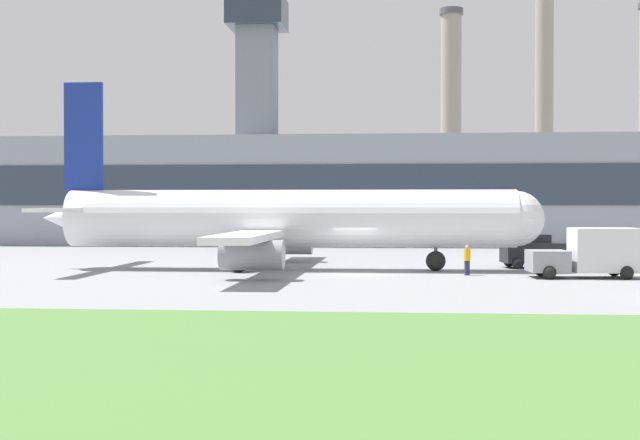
% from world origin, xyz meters
% --- Properties ---
extents(ground_plane, '(400.00, 400.00, 0.00)m').
position_xyz_m(ground_plane, '(0.00, 0.00, 0.00)').
color(ground_plane, gray).
extents(terminal_building, '(79.06, 10.77, 23.49)m').
position_xyz_m(terminal_building, '(-0.43, 35.48, 5.36)').
color(terminal_building, '#8C939E').
rests_on(terminal_building, ground_plane).
extents(smokestack_left, '(3.04, 3.04, 29.01)m').
position_xyz_m(smokestack_left, '(8.96, 67.18, 14.63)').
color(smokestack_left, gray).
rests_on(smokestack_left, ground_plane).
extents(smokestack_right, '(2.60, 2.60, 41.33)m').
position_xyz_m(smokestack_right, '(20.24, 64.06, 20.77)').
color(smokestack_right, gray).
rests_on(smokestack_right, ground_plane).
extents(airplane, '(29.27, 25.83, 10.99)m').
position_xyz_m(airplane, '(-4.35, 2.43, 2.90)').
color(airplane, white).
rests_on(airplane, ground_plane).
extents(pushback_tug, '(4.25, 2.94, 2.00)m').
position_xyz_m(pushback_tug, '(10.62, 5.41, 0.91)').
color(pushback_tug, '#232328').
rests_on(pushback_tug, ground_plane).
extents(fuel_truck, '(5.64, 3.06, 2.57)m').
position_xyz_m(fuel_truck, '(12.32, -1.76, 1.26)').
color(fuel_truck, gray).
rests_on(fuel_truck, ground_plane).
extents(ground_crew_person, '(0.46, 0.46, 1.62)m').
position_xyz_m(ground_crew_person, '(6.07, -0.61, 0.83)').
color(ground_crew_person, '#23283D').
rests_on(ground_crew_person, ground_plane).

